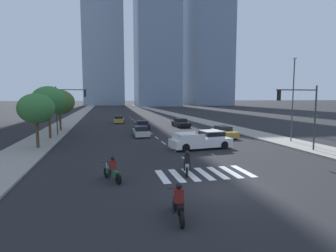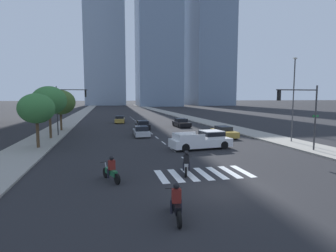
% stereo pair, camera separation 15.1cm
% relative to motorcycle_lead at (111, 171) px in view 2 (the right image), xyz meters
% --- Properties ---
extents(ground_plane, '(800.00, 800.00, 0.00)m').
position_rel_motorcycle_lead_xyz_m(ground_plane, '(5.69, -2.83, -0.58)').
color(ground_plane, '#232326').
extents(sidewalk_east, '(4.00, 260.00, 0.15)m').
position_rel_motorcycle_lead_xyz_m(sidewalk_east, '(18.60, 27.17, -0.51)').
color(sidewalk_east, gray).
rests_on(sidewalk_east, ground).
extents(sidewalk_west, '(4.00, 260.00, 0.15)m').
position_rel_motorcycle_lead_xyz_m(sidewalk_west, '(-7.22, 27.17, -0.51)').
color(sidewalk_west, gray).
rests_on(sidewalk_west, ground).
extents(crosswalk_near, '(5.85, 2.92, 0.01)m').
position_rel_motorcycle_lead_xyz_m(crosswalk_near, '(5.69, 0.22, -0.58)').
color(crosswalk_near, silver).
rests_on(crosswalk_near, ground).
extents(lane_divider_center, '(0.14, 50.00, 0.01)m').
position_rel_motorcycle_lead_xyz_m(lane_divider_center, '(5.69, 28.22, -0.58)').
color(lane_divider_center, silver).
rests_on(lane_divider_center, ground).
extents(motorcycle_lead, '(1.10, 2.06, 1.49)m').
position_rel_motorcycle_lead_xyz_m(motorcycle_lead, '(0.00, 0.00, 0.00)').
color(motorcycle_lead, black).
rests_on(motorcycle_lead, ground).
extents(motorcycle_trailing, '(0.70, 2.22, 1.49)m').
position_rel_motorcycle_lead_xyz_m(motorcycle_trailing, '(2.40, -5.56, -0.00)').
color(motorcycle_trailing, black).
rests_on(motorcycle_trailing, ground).
extents(motorcycle_third, '(0.95, 1.98, 1.49)m').
position_rel_motorcycle_lead_xyz_m(motorcycle_third, '(4.64, 0.46, 0.00)').
color(motorcycle_third, black).
rests_on(motorcycle_third, ground).
extents(pickup_truck, '(5.94, 2.72, 1.67)m').
position_rel_motorcycle_lead_xyz_m(pickup_truck, '(8.65, 8.24, 0.23)').
color(pickup_truck, silver).
rests_on(pickup_truck, ground).
extents(sedan_black_0, '(1.86, 4.71, 1.30)m').
position_rel_motorcycle_lead_xyz_m(sedan_black_0, '(5.18, 25.30, 0.02)').
color(sedan_black_0, black).
rests_on(sedan_black_0, ground).
extents(sedan_gold_1, '(2.09, 4.49, 1.34)m').
position_rel_motorcycle_lead_xyz_m(sedan_gold_1, '(2.34, 36.24, 0.04)').
color(sedan_gold_1, '#B28E38').
rests_on(sedan_gold_1, ground).
extents(sedan_silver_2, '(1.88, 4.36, 1.28)m').
position_rel_motorcycle_lead_xyz_m(sedan_silver_2, '(4.02, 17.78, 0.00)').
color(sedan_silver_2, '#B7BABF').
rests_on(sedan_silver_2, ground).
extents(sedan_gold_3, '(1.78, 4.64, 1.31)m').
position_rel_motorcycle_lead_xyz_m(sedan_gold_3, '(13.66, 14.72, 0.02)').
color(sedan_gold_3, '#B28E38').
rests_on(sedan_gold_3, ground).
extents(sedan_black_4, '(2.03, 4.72, 1.37)m').
position_rel_motorcycle_lead_xyz_m(sedan_black_4, '(11.75, 26.94, 0.05)').
color(sedan_black_4, black).
rests_on(sedan_black_4, ground).
extents(traffic_signal_near, '(4.26, 0.28, 5.67)m').
position_rel_motorcycle_lead_xyz_m(traffic_signal_near, '(16.22, 4.72, 3.44)').
color(traffic_signal_near, '#333335').
rests_on(traffic_signal_near, sidewalk_east).
extents(traffic_signal_far, '(3.95, 0.28, 5.98)m').
position_rel_motorcycle_lead_xyz_m(traffic_signal_far, '(-4.70, 19.98, 3.62)').
color(traffic_signal_far, '#333335').
rests_on(traffic_signal_far, sidewalk_west).
extents(street_lamp_east, '(0.50, 0.24, 8.75)m').
position_rel_motorcycle_lead_xyz_m(street_lamp_east, '(18.90, 9.30, 4.56)').
color(street_lamp_east, '#3F3F42').
rests_on(street_lamp_east, sidewalk_east).
extents(street_tree_nearest, '(3.25, 3.25, 5.01)m').
position_rel_motorcycle_lead_xyz_m(street_tree_nearest, '(-6.42, 11.49, 3.18)').
color(street_tree_nearest, '#4C3823').
rests_on(street_tree_nearest, sidewalk_west).
extents(street_tree_second, '(3.81, 3.81, 5.90)m').
position_rel_motorcycle_lead_xyz_m(street_tree_second, '(-6.42, 17.52, 3.84)').
color(street_tree_second, '#4C3823').
rests_on(street_tree_second, sidewalk_west).
extents(street_tree_third, '(4.11, 4.11, 5.71)m').
position_rel_motorcycle_lead_xyz_m(street_tree_third, '(-6.42, 25.27, 3.52)').
color(street_tree_third, '#4C3823').
rests_on(street_tree_third, sidewalk_west).
extents(office_tower_center_skyline, '(23.41, 22.19, 97.29)m').
position_rel_motorcycle_lead_xyz_m(office_tower_center_skyline, '(28.86, 135.19, 41.55)').
color(office_tower_center_skyline, slate).
rests_on(office_tower_center_skyline, ground).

